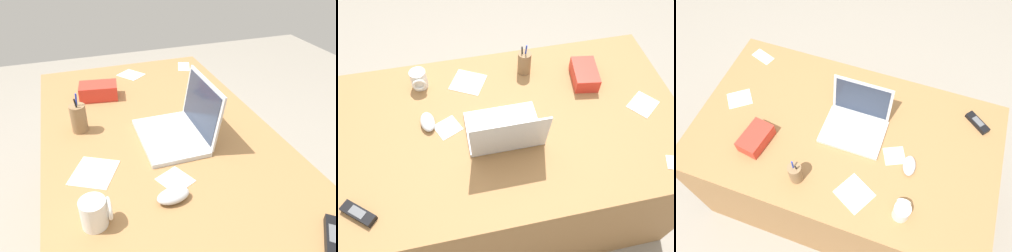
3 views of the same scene
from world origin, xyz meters
The scene contains 12 objects.
ground_plane centered at (0.00, 0.00, 0.00)m, with size 6.00×6.00×0.00m, color gray.
desk centered at (0.00, 0.00, 0.37)m, with size 1.57×0.92×0.73m, color #9E7042.
laptop centered at (0.04, 0.07, 0.78)m, with size 0.32×0.27×0.23m.
computer_mouse centered at (0.36, -0.07, 0.75)m, with size 0.06×0.11×0.04m, color silver.
coffee_mug_white centered at (0.37, -0.30, 0.78)m, with size 0.08×0.09×0.09m.
cordless_phone centered at (0.63, 0.30, 0.75)m, with size 0.14×0.12×0.03m.
pen_holder centered at (-0.13, -0.30, 0.79)m, with size 0.06×0.06×0.17m.
snack_bag centered at (-0.41, -0.19, 0.77)m, with size 0.11×0.18×0.07m, color red.
paper_note_near_laptop centered at (-0.64, 0.35, 0.74)m, with size 0.13×0.06×0.00m, color white.
paper_note_left centered at (0.27, -0.03, 0.74)m, with size 0.10×0.09×0.00m, color white.
paper_note_right centered at (-0.62, 0.02, 0.74)m, with size 0.13×0.11×0.00m, color white.
paper_note_front centered at (0.15, -0.28, 0.74)m, with size 0.15×0.14×0.00m, color white.
Camera 3 is at (0.29, -0.82, 2.23)m, focal length 35.93 mm.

